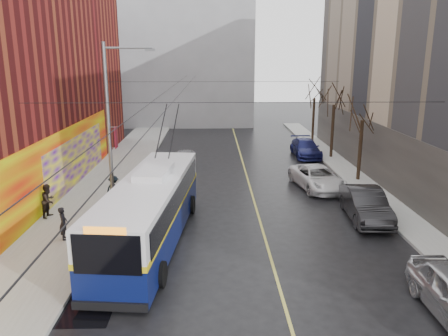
# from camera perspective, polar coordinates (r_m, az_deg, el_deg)

# --- Properties ---
(ground) EXTENTS (140.00, 140.00, 0.00)m
(ground) POSITION_cam_1_polar(r_m,az_deg,el_deg) (15.00, 2.42, -19.14)
(ground) COLOR black
(ground) RESTS_ON ground
(sidewalk_left) EXTENTS (4.00, 60.00, 0.15)m
(sidewalk_left) POSITION_cam_1_polar(r_m,az_deg,el_deg) (26.77, -16.81, -4.14)
(sidewalk_left) COLOR gray
(sidewalk_left) RESTS_ON ground
(sidewalk_right) EXTENTS (2.00, 60.00, 0.15)m
(sidewalk_right) POSITION_cam_1_polar(r_m,az_deg,el_deg) (27.66, 19.63, -3.78)
(sidewalk_right) COLOR gray
(sidewalk_right) RESTS_ON ground
(lane_line) EXTENTS (0.12, 50.00, 0.01)m
(lane_line) POSITION_cam_1_polar(r_m,az_deg,el_deg) (27.85, 3.55, -2.98)
(lane_line) COLOR #BFB74C
(lane_line) RESTS_ON ground
(building_far) EXTENTS (20.50, 12.10, 18.00)m
(building_far) POSITION_cam_1_polar(r_m,az_deg,el_deg) (57.70, -6.80, 14.96)
(building_far) COLOR gray
(building_far) RESTS_ON ground
(streetlight_pole) EXTENTS (2.65, 0.60, 9.00)m
(streetlight_pole) POSITION_cam_1_polar(r_m,az_deg,el_deg) (23.33, -14.47, 5.43)
(streetlight_pole) COLOR slate
(streetlight_pole) RESTS_ON ground
(catenary_wires) EXTENTS (18.00, 60.00, 0.22)m
(catenary_wires) POSITION_cam_1_polar(r_m,az_deg,el_deg) (27.38, -4.97, 10.03)
(catenary_wires) COLOR black
(tree_near) EXTENTS (3.20, 3.20, 6.40)m
(tree_near) POSITION_cam_1_polar(r_m,az_deg,el_deg) (30.35, 17.74, 7.41)
(tree_near) COLOR black
(tree_near) RESTS_ON ground
(tree_mid) EXTENTS (3.20, 3.20, 6.68)m
(tree_mid) POSITION_cam_1_polar(r_m,az_deg,el_deg) (36.97, 14.24, 9.20)
(tree_mid) COLOR black
(tree_mid) RESTS_ON ground
(tree_far) EXTENTS (3.20, 3.20, 6.57)m
(tree_far) POSITION_cam_1_polar(r_m,az_deg,el_deg) (43.74, 11.77, 9.92)
(tree_far) COLOR black
(tree_far) RESTS_ON ground
(puddle) EXTENTS (2.83, 2.65, 0.01)m
(puddle) POSITION_cam_1_polar(r_m,az_deg,el_deg) (16.48, -19.04, -16.64)
(puddle) COLOR black
(puddle) RESTS_ON ground
(pigeons_flying) EXTENTS (1.44, 1.58, 2.42)m
(pigeons_flying) POSITION_cam_1_polar(r_m,az_deg,el_deg) (22.99, -5.87, 10.38)
(pigeons_flying) COLOR slate
(trolleybus) EXTENTS (3.73, 12.21, 5.71)m
(trolleybus) POSITION_cam_1_polar(r_m,az_deg,el_deg) (20.06, -9.56, -5.34)
(trolleybus) COLOR #091144
(trolleybus) RESTS_ON ground
(parked_car_b) EXTENTS (2.04, 5.08, 1.64)m
(parked_car_b) POSITION_cam_1_polar(r_m,az_deg,el_deg) (23.91, 17.99, -4.56)
(parked_car_b) COLOR black
(parked_car_b) RESTS_ON ground
(parked_car_c) EXTENTS (3.25, 5.53, 1.44)m
(parked_car_c) POSITION_cam_1_polar(r_m,az_deg,el_deg) (28.72, 12.08, -1.24)
(parked_car_c) COLOR silver
(parked_car_c) RESTS_ON ground
(parked_car_d) EXTENTS (2.06, 5.06, 1.47)m
(parked_car_d) POSITION_cam_1_polar(r_m,az_deg,el_deg) (37.84, 10.61, 2.58)
(parked_car_d) COLOR navy
(parked_car_d) RESTS_ON ground
(following_car) EXTENTS (1.92, 4.10, 1.36)m
(following_car) POSITION_cam_1_polar(r_m,az_deg,el_deg) (33.54, -5.32, 1.17)
(following_car) COLOR silver
(following_car) RESTS_ON ground
(pedestrian_a) EXTENTS (0.48, 0.63, 1.54)m
(pedestrian_a) POSITION_cam_1_polar(r_m,az_deg,el_deg) (21.30, -20.25, -6.79)
(pedestrian_a) COLOR black
(pedestrian_a) RESTS_ON sidewalk_left
(pedestrian_b) EXTENTS (0.82, 0.97, 1.77)m
(pedestrian_b) POSITION_cam_1_polar(r_m,az_deg,el_deg) (24.46, -21.96, -3.97)
(pedestrian_b) COLOR black
(pedestrian_b) RESTS_ON sidewalk_left
(pedestrian_c) EXTENTS (1.20, 1.02, 1.61)m
(pedestrian_c) POSITION_cam_1_polar(r_m,az_deg,el_deg) (25.59, -14.18, -2.73)
(pedestrian_c) COLOR black
(pedestrian_c) RESTS_ON sidewalk_left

